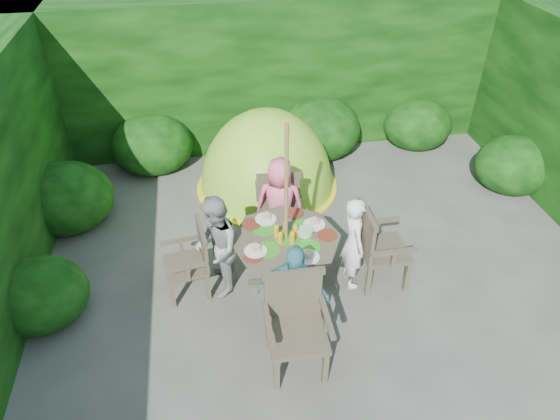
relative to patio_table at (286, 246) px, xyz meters
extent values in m
plane|color=#4A4842|center=(0.54, -0.21, -0.63)|extent=(60.00, 60.00, 0.00)
cube|color=black|center=(0.54, 3.79, 0.62)|extent=(9.00, 1.00, 2.50)
cylinder|color=#3C3527|center=(0.00, 0.00, -0.28)|extent=(0.12, 0.12, 0.70)
cube|color=#3C3527|center=(0.00, 0.00, -0.60)|extent=(0.94, 0.18, 0.06)
cube|color=#3C3527|center=(0.00, 0.00, -0.60)|extent=(0.18, 0.94, 0.06)
cylinder|color=#3C3527|center=(0.00, 0.00, 0.10)|extent=(1.38, 1.38, 0.04)
cylinder|color=green|center=(-0.25, -0.17, 0.12)|extent=(0.29, 0.29, 0.00)
cylinder|color=green|center=(0.21, -0.20, 0.12)|extent=(0.29, 0.29, 0.00)
cylinder|color=green|center=(-0.22, 0.20, 0.12)|extent=(0.29, 0.29, 0.00)
cylinder|color=green|center=(0.24, 0.17, 0.12)|extent=(0.29, 0.29, 0.00)
cylinder|color=green|center=(0.00, 0.00, 0.12)|extent=(0.29, 0.29, 0.00)
cylinder|color=white|center=(0.37, 0.18, 0.13)|extent=(0.26, 0.26, 0.01)
cylinder|color=white|center=(-0.18, 0.37, 0.13)|extent=(0.26, 0.26, 0.01)
cylinder|color=white|center=(-0.38, -0.18, 0.13)|extent=(0.26, 0.26, 0.01)
cylinder|color=white|center=(0.17, -0.37, 0.13)|extent=(0.26, 0.26, 0.01)
cylinder|color=#BB320C|center=(0.47, -0.04, 0.13)|extent=(0.23, 0.23, 0.01)
cylinder|color=#BB320C|center=(0.18, 0.44, 0.13)|extent=(0.23, 0.23, 0.01)
cylinder|color=#BB320C|center=(-0.37, 0.31, 0.13)|extent=(0.23, 0.23, 0.01)
cylinder|color=#BB320C|center=(-0.41, -0.25, 0.13)|extent=(0.23, 0.23, 0.01)
cylinder|color=#BB320C|center=(0.10, -0.46, 0.13)|extent=(0.23, 0.23, 0.01)
cylinder|color=#59AB41|center=(0.23, 0.03, 0.15)|extent=(0.19, 0.19, 0.06)
cylinder|color=olive|center=(0.00, 0.00, 0.47)|extent=(0.05, 0.05, 2.20)
cube|color=#3C3527|center=(1.17, -0.10, -0.16)|extent=(0.55, 0.57, 0.05)
cube|color=#3C3527|center=(1.41, -0.34, -0.40)|extent=(0.05, 0.05, 0.46)
cube|color=#3C3527|center=(1.41, 0.14, -0.40)|extent=(0.05, 0.05, 0.46)
cube|color=#3C3527|center=(0.93, -0.34, -0.40)|extent=(0.05, 0.05, 0.46)
cube|color=#3C3527|center=(0.93, 0.14, -0.40)|extent=(0.05, 0.05, 0.46)
cube|color=#3C3527|center=(0.91, -0.10, 0.14)|extent=(0.05, 0.57, 0.55)
cube|color=#3C3527|center=(1.17, -0.38, 0.06)|extent=(0.55, 0.06, 0.04)
cube|color=#3C3527|center=(1.17, 0.19, 0.06)|extent=(0.55, 0.06, 0.04)
cube|color=#3C3527|center=(-1.18, 0.10, -0.22)|extent=(0.54, 0.55, 0.05)
cube|color=#3C3527|center=(-1.42, 0.27, -0.43)|extent=(0.05, 0.05, 0.40)
cube|color=#3C3527|center=(-1.36, -0.14, -0.43)|extent=(0.05, 0.05, 0.40)
cube|color=#3C3527|center=(-1.00, 0.33, -0.43)|extent=(0.05, 0.05, 0.40)
cube|color=#3C3527|center=(-0.94, -0.08, -0.43)|extent=(0.05, 0.05, 0.40)
cube|color=#3C3527|center=(-0.96, 0.13, 0.04)|extent=(0.11, 0.49, 0.47)
cube|color=#3C3527|center=(-1.21, 0.34, -0.03)|extent=(0.48, 0.11, 0.04)
cube|color=#3C3527|center=(-1.15, -0.15, -0.03)|extent=(0.48, 0.11, 0.04)
cube|color=#3C3527|center=(0.09, 1.18, -0.18)|extent=(0.58, 0.56, 0.05)
cube|color=#3C3527|center=(0.34, 1.38, -0.41)|extent=(0.06, 0.06, 0.43)
cube|color=#3C3527|center=(-0.11, 1.42, -0.41)|extent=(0.06, 0.06, 0.43)
cube|color=#3C3527|center=(0.30, 0.93, -0.41)|extent=(0.06, 0.06, 0.43)
cube|color=#3C3527|center=(-0.15, 0.97, -0.41)|extent=(0.06, 0.06, 0.43)
cube|color=#3C3527|center=(0.07, 0.93, 0.09)|extent=(0.54, 0.09, 0.52)
cube|color=#3C3527|center=(0.36, 1.15, 0.02)|extent=(0.09, 0.52, 0.04)
cube|color=#3C3527|center=(-0.17, 1.20, 0.02)|extent=(0.09, 0.52, 0.04)
cube|color=#3C3527|center=(-0.10, -1.18, -0.15)|extent=(0.58, 0.56, 0.06)
cube|color=#3C3527|center=(-0.35, -1.42, -0.40)|extent=(0.06, 0.06, 0.46)
cube|color=#3C3527|center=(0.14, -1.42, -0.40)|extent=(0.06, 0.06, 0.46)
cube|color=#3C3527|center=(-0.34, -0.93, -0.40)|extent=(0.06, 0.06, 0.46)
cube|color=#3C3527|center=(0.15, -0.94, -0.40)|extent=(0.06, 0.06, 0.46)
cube|color=#3C3527|center=(-0.10, -0.91, 0.15)|extent=(0.58, 0.05, 0.55)
cube|color=#3C3527|center=(-0.39, -1.17, 0.07)|extent=(0.06, 0.55, 0.04)
cube|color=#3C3527|center=(0.19, -1.18, 0.07)|extent=(0.06, 0.55, 0.04)
imported|color=white|center=(0.79, -0.07, -0.01)|extent=(0.31, 0.46, 1.23)
imported|color=#9B9C97|center=(-0.80, 0.07, 0.03)|extent=(0.52, 0.65, 1.32)
imported|color=#F86688|center=(0.06, 0.80, 0.02)|extent=(0.72, 0.57, 1.30)
imported|color=teal|center=(-0.07, -0.80, 0.02)|extent=(0.82, 0.56, 1.29)
ellipsoid|color=#92CA26|center=(0.09, 2.19, -0.63)|extent=(2.56, 2.56, 2.52)
ellipsoid|color=black|center=(0.29, 1.51, -0.63)|extent=(0.78, 0.56, 0.87)
cylinder|color=yellow|center=(0.09, 2.19, -0.61)|extent=(2.20, 2.20, 0.03)
camera|label=1|loc=(-0.81, -4.32, 3.79)|focal=32.00mm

